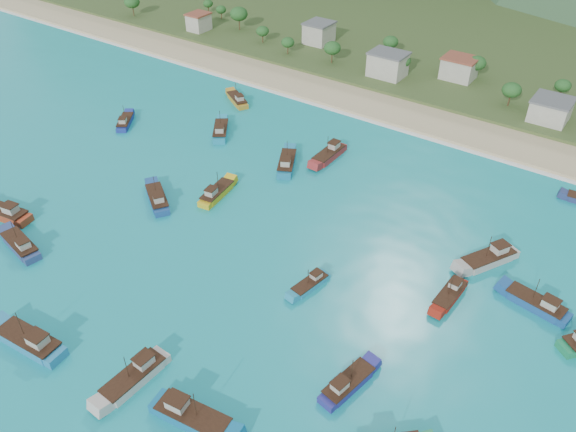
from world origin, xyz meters
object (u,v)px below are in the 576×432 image
Objects in this scene: boat_5 at (310,285)px; boat_8 at (135,377)px; boat_21 at (5,213)px; boat_19 at (21,246)px; boat_22 at (157,199)px; boat_3 at (489,259)px; boat_25 at (329,155)px; boat_11 at (31,342)px; boat_26 at (347,384)px; boat_17 at (221,131)px; boat_18 at (217,193)px; boat_12 at (450,295)px; boat_16 at (192,417)px; boat_9 at (237,100)px; boat_24 at (125,122)px; boat_20 at (287,164)px; boat_2 at (536,304)px.

boat_8 is (-10.35, -31.97, 0.34)m from boat_5.
boat_8 is 0.91× the size of boat_21.
boat_19 is 1.05× the size of boat_22.
boat_5 is at bearing 74.59° from boat_3.
boat_25 reaches higher than boat_5.
boat_11 is (-28.88, -36.88, 0.48)m from boat_5.
boat_26 is at bearing 147.74° from boat_5.
boat_26 is at bearing -72.61° from boat_17.
boat_22 is at bearing 47.09° from boat_3.
boat_18 is 40.23m from boat_19.
boat_21 is at bearing -143.28° from boat_18.
boat_12 is 48.17m from boat_16.
boat_9 is 18.95m from boat_17.
boat_26 reaches higher than boat_24.
boat_24 is (-47.61, -7.38, -0.21)m from boat_20.
boat_8 is 1.21× the size of boat_12.
boat_21 is 79.72m from boat_26.
boat_26 is (74.71, -65.84, -0.03)m from boat_9.
boat_25 is (-55.25, 22.10, 0.04)m from boat_2.
boat_25 is (37.69, -11.12, 0.12)m from boat_9.
boat_8 is 31.69m from boat_26.
boat_5 is (-34.45, -17.93, -0.29)m from boat_2.
boat_9 is 92.88m from boat_11.
boat_20 is at bearing -26.75° from boat_24.
boat_25 reaches higher than boat_9.
boat_20 is at bearing -163.97° from boat_16.
boat_17 is at bearing -123.18° from boat_9.
boat_25 reaches higher than boat_19.
boat_24 is at bearing 17.54° from boat_25.
boat_8 is 1.01× the size of boat_25.
boat_9 is at bearing 149.14° from boat_26.
boat_8 is (-44.80, -49.90, 0.05)m from boat_2.
boat_20 reaches higher than boat_12.
boat_11 is 1.14× the size of boat_25.
boat_21 is at bearing -110.94° from boat_24.
boat_2 is 86.16m from boat_17.
boat_22 is (-30.92, 34.85, -0.03)m from boat_8.
boat_16 is 75.40m from boat_25.
boat_8 reaches higher than boat_9.
boat_11 is (-52.71, -61.57, 0.09)m from boat_3.
boat_11 reaches higher than boat_20.
boat_26 is (-18.23, -32.62, -0.11)m from boat_2.
boat_26 is at bearing -96.52° from boat_21.
boat_11 is 50.26m from boat_26.
boat_12 is 1.02× the size of boat_24.
boat_9 is 0.89× the size of boat_20.
boat_26 is at bearing 131.22° from boat_16.
boat_18 is 0.93× the size of boat_19.
boat_18 is 0.92× the size of boat_20.
boat_12 is 26.88m from boat_26.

